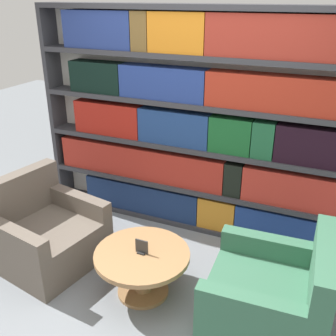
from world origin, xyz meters
TOP-DOWN VIEW (x-y plane):
  - ground_plane at (0.00, 0.00)m, footprint 14.00×14.00m
  - bookshelf at (0.03, 1.47)m, footprint 3.50×0.30m
  - armchair_left at (-1.10, 0.30)m, footprint 0.99×0.99m
  - armchair_right at (0.99, 0.30)m, footprint 0.89×0.89m
  - coffee_table at (-0.05, 0.25)m, footprint 0.79×0.79m
  - table_sign at (-0.05, 0.25)m, footprint 0.11×0.06m

SIDE VIEW (x-z plane):
  - ground_plane at x=0.00m, z-range 0.00..0.00m
  - armchair_left at x=-1.10m, z-range -0.13..0.68m
  - armchair_right at x=0.99m, z-range -0.13..0.68m
  - coffee_table at x=-0.05m, z-range 0.09..0.49m
  - table_sign at x=-0.05m, z-range 0.39..0.52m
  - bookshelf at x=0.03m, z-range -0.01..2.24m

